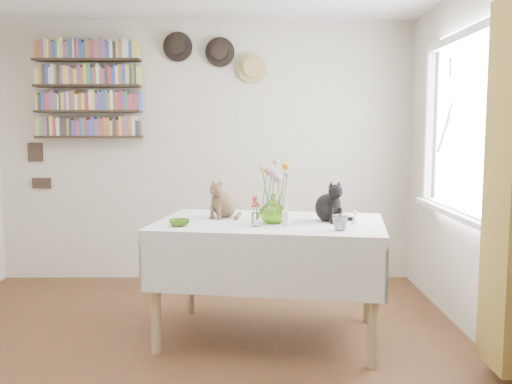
{
  "coord_description": "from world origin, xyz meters",
  "views": [
    {
      "loc": [
        0.48,
        -3.31,
        1.47
      ],
      "look_at": [
        0.49,
        0.52,
        1.05
      ],
      "focal_mm": 40.0,
      "sensor_mm": 36.0,
      "label": 1
    }
  ],
  "objects_px": {
    "dining_table": "(270,250)",
    "bookshelf_unit": "(88,90)",
    "black_cat": "(328,200)",
    "flower_vase": "(273,209)",
    "tabby_cat": "(224,198)"
  },
  "relations": [
    {
      "from": "dining_table",
      "to": "bookshelf_unit",
      "type": "bearing_deg",
      "value": 137.65
    },
    {
      "from": "dining_table",
      "to": "tabby_cat",
      "type": "relative_size",
      "value": 5.9
    },
    {
      "from": "dining_table",
      "to": "black_cat",
      "type": "relative_size",
      "value": 5.78
    },
    {
      "from": "dining_table",
      "to": "bookshelf_unit",
      "type": "relative_size",
      "value": 1.7
    },
    {
      "from": "black_cat",
      "to": "flower_vase",
      "type": "relative_size",
      "value": 1.47
    },
    {
      "from": "black_cat",
      "to": "flower_vase",
      "type": "bearing_deg",
      "value": 173.28
    },
    {
      "from": "dining_table",
      "to": "flower_vase",
      "type": "distance_m",
      "value": 0.32
    },
    {
      "from": "tabby_cat",
      "to": "flower_vase",
      "type": "relative_size",
      "value": 1.44
    },
    {
      "from": "bookshelf_unit",
      "to": "tabby_cat",
      "type": "bearing_deg",
      "value": -44.91
    },
    {
      "from": "tabby_cat",
      "to": "bookshelf_unit",
      "type": "xyz_separation_m",
      "value": [
        -1.36,
        1.35,
        0.86
      ]
    },
    {
      "from": "flower_vase",
      "to": "bookshelf_unit",
      "type": "height_order",
      "value": "bookshelf_unit"
    },
    {
      "from": "dining_table",
      "to": "flower_vase",
      "type": "height_order",
      "value": "flower_vase"
    },
    {
      "from": "tabby_cat",
      "to": "black_cat",
      "type": "bearing_deg",
      "value": 16.97
    },
    {
      "from": "black_cat",
      "to": "flower_vase",
      "type": "distance_m",
      "value": 0.4
    },
    {
      "from": "tabby_cat",
      "to": "bookshelf_unit",
      "type": "relative_size",
      "value": 0.29
    }
  ]
}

